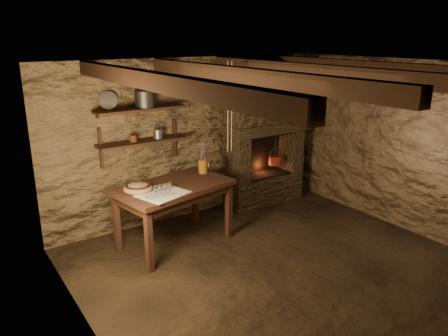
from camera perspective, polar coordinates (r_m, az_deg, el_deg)
floor at (r=5.52m, az=6.65°, el=-12.47°), size 4.50×4.50×0.00m
back_wall at (r=6.62m, az=-4.34°, el=3.82°), size 4.50×0.04×2.40m
front_wall at (r=3.87m, az=27.07°, el=-7.85°), size 4.50×0.04×2.40m
left_wall at (r=4.01m, az=-18.08°, el=-5.93°), size 0.04×4.00×2.40m
right_wall at (r=6.70m, az=21.82°, el=2.79°), size 0.04×4.00×2.40m
ceiling at (r=4.82m, az=7.64°, el=13.24°), size 4.50×4.00×0.04m
beam_far_left at (r=3.99m, az=-9.07°, el=11.12°), size 0.14×3.95×0.16m
beam_mid_left at (r=4.51m, az=2.73°, el=11.96°), size 0.14×3.95×0.16m
beam_mid_right at (r=5.17m, az=11.85°, el=12.28°), size 0.14×3.95×0.16m
beam_far_right at (r=5.93m, az=18.79°, el=12.32°), size 0.14×3.95×0.16m
shelf_lower at (r=6.08m, az=-10.56°, el=3.37°), size 1.25×0.30×0.04m
shelf_upper at (r=6.00m, az=-10.79°, el=7.55°), size 1.25×0.30×0.04m
hearth at (r=7.12m, az=5.37°, el=4.96°), size 1.43×0.51×2.30m
work_table at (r=5.83m, az=-6.47°, el=-5.80°), size 1.61×1.11×0.85m
linen_cloth at (r=5.37m, az=-7.98°, el=-3.38°), size 0.67×0.60×0.01m
pewter_cutlery_row at (r=5.35m, az=-7.90°, el=-3.33°), size 0.50×0.31×0.01m
drinking_glasses at (r=5.45m, az=-8.33°, el=-2.61°), size 0.18×0.05×0.07m
stoneware_jug at (r=6.08m, az=-2.75°, el=1.07°), size 0.14×0.14×0.44m
wooden_bowl at (r=5.49m, az=-11.16°, el=-2.64°), size 0.47×0.47×0.13m
iron_stockpot at (r=6.00m, az=-10.32°, el=8.76°), size 0.34×0.34×0.20m
tin_pan at (r=5.92m, az=-14.90°, el=8.53°), size 0.26×0.17×0.24m
small_kettle at (r=6.16m, az=-8.63°, el=4.41°), size 0.21×0.19×0.19m
rusty_tin at (r=6.02m, az=-11.76°, el=3.81°), size 0.12×0.12×0.09m
red_pot at (r=7.33m, az=6.70°, el=1.10°), size 0.24×0.22×0.54m
hanging_ropes at (r=5.74m, az=0.76°, el=7.94°), size 0.08×0.08×1.20m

